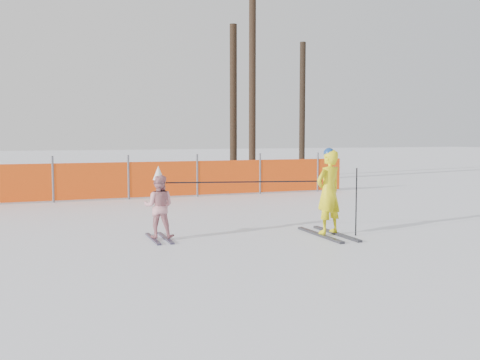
% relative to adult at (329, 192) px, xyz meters
% --- Properties ---
extents(ground, '(120.00, 120.00, 0.00)m').
position_rel_adult_xyz_m(ground, '(-1.48, 0.05, -0.78)').
color(ground, white).
rests_on(ground, ground).
extents(adult, '(0.63, 1.54, 1.57)m').
position_rel_adult_xyz_m(adult, '(0.00, 0.00, 0.00)').
color(adult, black).
rests_on(adult, ground).
extents(child, '(0.64, 1.05, 1.27)m').
position_rel_adult_xyz_m(child, '(-2.92, 0.72, -0.20)').
color(child, black).
rests_on(child, ground).
extents(ski_poles, '(3.26, 0.91, 1.22)m').
position_rel_adult_xyz_m(ski_poles, '(-0.87, 0.19, 0.09)').
color(ski_poles, black).
rests_on(ski_poles, ground).
extents(safety_fence, '(14.83, 0.06, 1.25)m').
position_rel_adult_xyz_m(safety_fence, '(-3.12, 6.74, -0.22)').
color(safety_fence, '#595960').
rests_on(safety_fence, ground).
extents(tree_trunks, '(2.77, 1.65, 6.89)m').
position_rel_adult_xyz_m(tree_trunks, '(3.28, 11.32, 2.37)').
color(tree_trunks, black).
rests_on(tree_trunks, ground).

